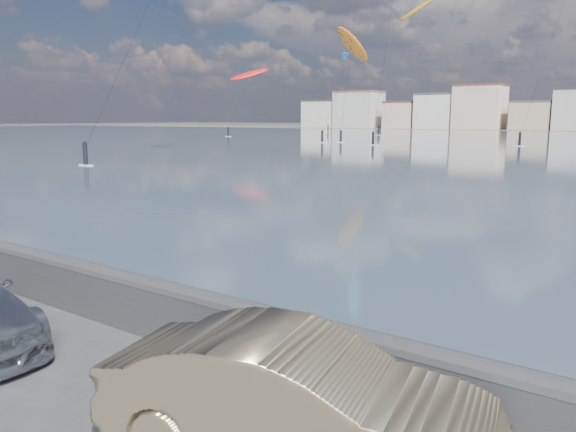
% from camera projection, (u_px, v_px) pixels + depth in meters
% --- Properties ---
extents(ground, '(700.00, 700.00, 0.00)m').
position_uv_depth(ground, '(47.00, 418.00, 7.29)').
color(ground, '#333335').
rests_on(ground, ground).
extents(seawall, '(400.00, 0.36, 1.08)m').
position_uv_depth(seawall, '(194.00, 316.00, 9.36)').
color(seawall, '#28282B').
rests_on(seawall, ground).
extents(car_champagne, '(4.75, 2.53, 1.49)m').
position_uv_depth(car_champagne, '(296.00, 399.00, 6.27)').
color(car_champagne, tan).
rests_on(car_champagne, ground).
extents(kitesurfer_2, '(5.36, 15.45, 21.98)m').
position_uv_depth(kitesurfer_2, '(345.00, 57.00, 156.63)').
color(kitesurfer_2, blue).
rests_on(kitesurfer_2, ground).
extents(kitesurfer_3, '(9.16, 18.10, 32.13)m').
position_uv_depth(kitesurfer_3, '(416.00, 11.00, 131.65)').
color(kitesurfer_3, '#BF8C19').
rests_on(kitesurfer_3, ground).
extents(kitesurfer_11, '(8.11, 15.63, 15.45)m').
position_uv_depth(kitesurfer_11, '(249.00, 75.00, 124.33)').
color(kitesurfer_11, red).
rests_on(kitesurfer_11, ground).
extents(kitesurfer_16, '(5.74, 19.62, 19.62)m').
position_uv_depth(kitesurfer_16, '(353.00, 46.00, 98.20)').
color(kitesurfer_16, orange).
rests_on(kitesurfer_16, ground).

